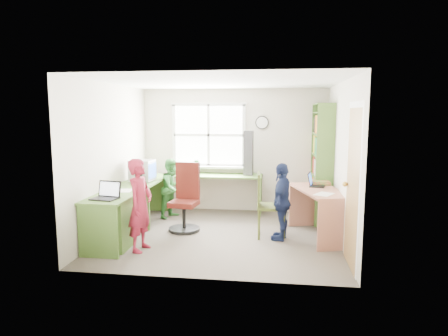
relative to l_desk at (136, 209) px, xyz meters
name	(u,v)px	position (x,y,z in m)	size (l,w,h in m)	color
room	(223,159)	(1.32, 0.38, 0.76)	(3.64, 3.44, 2.44)	#4B433B
l_desk	(136,209)	(0.00, 0.00, 0.00)	(2.38, 2.95, 0.75)	#4D742E
right_desk	(320,203)	(2.83, 0.40, 0.10)	(0.95, 1.44, 0.76)	#B07058
bookshelf	(322,165)	(2.96, 1.47, 0.55)	(0.30, 1.02, 2.10)	#4D742E
swivel_chair	(186,201)	(0.66, 0.52, 0.02)	(0.58, 0.58, 1.11)	black
wooden_chair	(266,202)	(2.00, 0.33, 0.09)	(0.46, 0.46, 1.01)	#404B19
crt_monitor	(142,170)	(-0.17, 0.81, 0.48)	(0.42, 0.38, 0.38)	#B1B1B6
laptop_left	(107,195)	(-0.19, -0.62, 0.35)	(0.39, 0.35, 0.24)	black
laptop_right	(314,183)	(2.77, 0.69, 0.36)	(0.32, 0.36, 0.22)	black
speaker_a	(139,179)	(-0.13, 0.53, 0.38)	(0.11, 0.11, 0.18)	black
speaker_b	(146,174)	(-0.20, 1.08, 0.38)	(0.08, 0.08, 0.16)	black
cd_tower	(249,153)	(1.62, 1.73, 0.72)	(0.18, 0.16, 0.85)	black
game_box	(320,183)	(2.87, 0.86, 0.33)	(0.33, 0.33, 0.06)	red
paper_a	(125,191)	(-0.16, -0.05, 0.30)	(0.26, 0.33, 0.00)	silver
paper_b	(324,194)	(2.85, 0.04, 0.31)	(0.34, 0.37, 0.00)	silver
potted_plant	(195,167)	(0.58, 1.74, 0.44)	(0.16, 0.13, 0.28)	#2E733B
person_red	(140,205)	(0.26, -0.55, 0.20)	(0.48, 0.31, 1.31)	maroon
person_green	(172,188)	(0.24, 1.27, 0.09)	(0.53, 0.42, 1.10)	#338033
person_navy	(282,201)	(2.24, 0.22, 0.14)	(0.70, 0.29, 1.19)	#151F44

